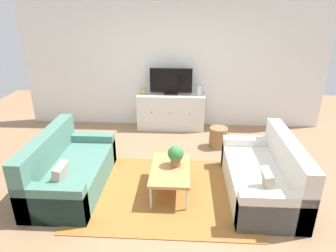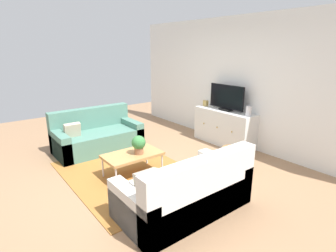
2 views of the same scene
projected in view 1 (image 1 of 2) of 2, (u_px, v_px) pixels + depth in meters
ground_plane at (165, 186)px, 4.48m from camera, size 10.00×10.00×0.00m
wall_back at (173, 64)px, 6.31m from camera, size 6.40×0.12×2.70m
area_rug at (165, 192)px, 4.34m from camera, size 2.50×1.90×0.01m
couch_left_side at (67, 171)px, 4.35m from camera, size 0.88×1.71×0.85m
couch_right_side at (267, 177)px, 4.20m from camera, size 0.88×1.71×0.85m
coffee_table at (170, 170)px, 4.23m from camera, size 0.55×0.94×0.38m
potted_plant at (176, 155)px, 4.22m from camera, size 0.23×0.23×0.31m
tv_console at (171, 111)px, 6.42m from camera, size 1.42×0.47×0.76m
flat_screen_tv at (171, 82)px, 6.19m from camera, size 0.88×0.16×0.55m
glass_vase at (199, 90)px, 6.21m from camera, size 0.11×0.11×0.20m
mantel_clock at (143, 91)px, 6.28m from camera, size 0.11×0.07×0.13m
wicker_basket at (218, 137)px, 5.63m from camera, size 0.34×0.34×0.39m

